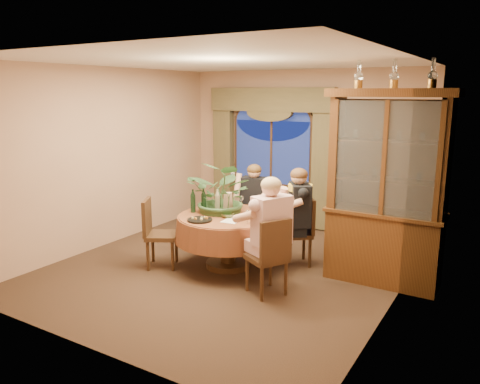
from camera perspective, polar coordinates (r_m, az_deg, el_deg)
The scene contains 34 objects.
floor at distance 6.68m, azimuth -1.31°, elevation -9.11°, with size 5.00×5.00×0.00m, color black.
wall_back at distance 8.50m, azimuth 7.70°, elevation 5.14°, with size 4.50×4.50×0.00m, color #9E755B.
wall_right at distance 5.46m, azimuth 19.00°, elevation 0.72°, with size 5.00×5.00×0.00m, color #9E755B.
ceiling at distance 6.24m, azimuth -1.44°, elevation 15.63°, with size 5.00×5.00×0.00m, color white.
window at distance 8.71m, azimuth 3.87°, elevation 4.72°, with size 1.62×0.10×1.32m, color navy, non-canonical shape.
arched_transom at distance 8.64m, azimuth 3.94°, elevation 9.86°, with size 1.60×0.06×0.44m, color navy, non-canonical shape.
drapery_left at distance 9.19m, azimuth -2.03°, elevation 4.38°, with size 0.38×0.14×2.32m, color #473F27.
drapery_right at distance 8.26m, azimuth 10.07°, elevation 3.32°, with size 0.38×0.14×2.32m, color #473F27.
swag_valance at distance 8.56m, azimuth 3.71°, elevation 11.18°, with size 2.45×0.16×0.42m, color #473F27, non-canonical shape.
dining_table at distance 6.57m, azimuth -1.51°, elevation -6.01°, with size 1.47×1.47×0.75m, color maroon.
china_cabinet at distance 6.12m, azimuth 17.44°, elevation 0.35°, with size 1.51×0.59×2.46m, color #3A1E0C.
oil_lamp_left at distance 6.12m, azimuth 14.28°, elevation 13.73°, with size 0.11×0.11×0.34m, color #A5722D, non-canonical shape.
oil_lamp_center at distance 6.00m, azimuth 18.30°, elevation 13.54°, with size 0.11×0.11×0.34m, color #A5722D, non-canonical shape.
oil_lamp_right at distance 5.92m, azimuth 22.45°, elevation 13.27°, with size 0.11×0.11×0.34m, color #A5722D, non-canonical shape.
chair_right at distance 5.70m, azimuth 3.25°, elevation -7.76°, with size 0.42×0.42×0.96m, color black.
chair_back_right at distance 6.68m, azimuth 6.79°, elevation -4.82°, with size 0.42×0.42×0.96m, color black.
chair_back at distance 7.44m, azimuth 1.17°, elevation -2.98°, with size 0.42×0.42×0.96m, color black.
chair_front_left at distance 6.64m, azimuth -9.51°, elevation -5.02°, with size 0.42×0.42×0.96m, color black.
person_pink at distance 5.67m, azimuth 3.86°, elevation -5.33°, with size 0.52×0.47×1.44m, color #CBA0A0, non-canonical shape.
person_back at distance 7.38m, azimuth 1.78°, elevation -1.63°, with size 0.47×0.44×1.33m, color black, non-canonical shape.
person_scarf at distance 6.57m, azimuth 7.26°, elevation -3.10°, with size 0.50×0.46×1.41m, color black, non-canonical shape.
stoneware_vase at distance 6.57m, azimuth -1.46°, elevation -1.31°, with size 0.15×0.15×0.28m, color #9D7F6A, non-canonical shape.
centerpiece_plant at distance 6.51m, azimuth -2.04°, elevation 2.89°, with size 0.98×1.09×0.85m, color #32552F.
olive_bowl at distance 6.34m, azimuth -1.53°, elevation -2.87°, with size 0.17×0.17×0.05m, color #4E552B.
cheese_platter at distance 6.20m, azimuth -4.94°, elevation -3.41°, with size 0.33×0.33×0.02m, color black.
wine_bottle_0 at distance 6.69m, azimuth -2.68°, elevation -0.87°, with size 0.07×0.07×0.33m, color black.
wine_bottle_1 at distance 6.66m, azimuth -4.45°, elevation -0.96°, with size 0.07×0.07×0.33m, color black.
wine_bottle_2 at distance 6.61m, azimuth -5.75°, elevation -1.08°, with size 0.07×0.07×0.33m, color black.
wine_bottle_3 at distance 6.59m, azimuth -2.78°, elevation -1.07°, with size 0.07×0.07×0.33m, color tan.
tasting_paper_0 at distance 6.19m, azimuth -0.96°, elevation -3.47°, with size 0.21×0.30×0.00m, color white.
tasting_paper_1 at distance 6.54m, azimuth 2.05°, elevation -2.62°, with size 0.21×0.30×0.00m, color white.
wine_glass_person_pink at distance 6.04m, azimuth 0.92°, elevation -3.03°, with size 0.07×0.07×0.18m, color silver, non-canonical shape.
wine_glass_person_back at distance 6.87m, azimuth 0.19°, elevation -1.15°, with size 0.07×0.07×0.18m, color silver, non-canonical shape.
wine_glass_person_scarf at distance 6.47m, azimuth 2.82°, elevation -2.02°, with size 0.07×0.07×0.18m, color silver, non-canonical shape.
Camera 1 is at (3.33, -5.26, 2.42)m, focal length 35.00 mm.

